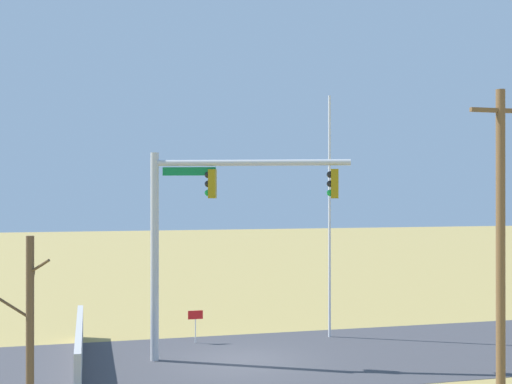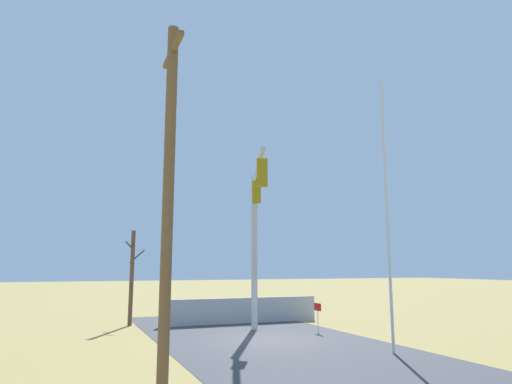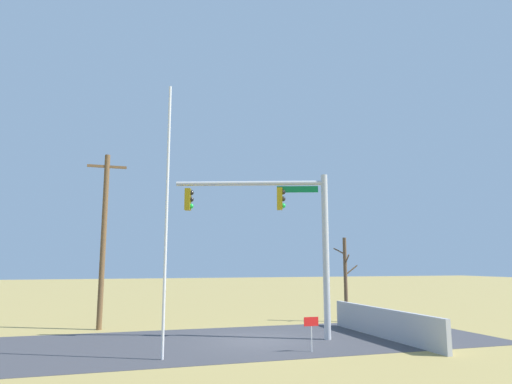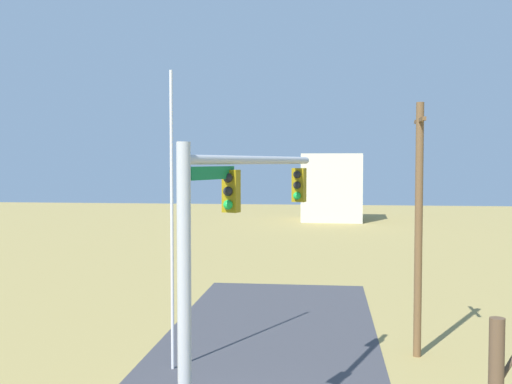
{
  "view_description": "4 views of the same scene",
  "coord_description": "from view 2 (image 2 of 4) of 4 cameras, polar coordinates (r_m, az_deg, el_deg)",
  "views": [
    {
      "loc": [
        5.01,
        21.77,
        5.6
      ],
      "look_at": [
        -0.58,
        -0.3,
        5.66
      ],
      "focal_mm": 46.8,
      "sensor_mm": 36.0,
      "label": 1
    },
    {
      "loc": [
        -16.7,
        7.17,
        2.77
      ],
      "look_at": [
        -0.38,
        0.53,
        5.69
      ],
      "focal_mm": 31.92,
      "sensor_mm": 36.0,
      "label": 2
    },
    {
      "loc": [
        -5.83,
        -18.64,
        3.15
      ],
      "look_at": [
        -0.17,
        -0.28,
        6.14
      ],
      "focal_mm": 32.09,
      "sensor_mm": 36.0,
      "label": 3
    },
    {
      "loc": [
        14.57,
        2.1,
        6.58
      ],
      "look_at": [
        -0.4,
        0.35,
        5.84
      ],
      "focal_mm": 43.01,
      "sensor_mm": 36.0,
      "label": 4
    }
  ],
  "objects": [
    {
      "name": "ground_plane",
      "position": [
        18.39,
        1.13,
        -18.06
      ],
      "size": [
        160.0,
        160.0,
        0.0
      ],
      "primitive_type": "plane",
      "color": "#9E894C"
    },
    {
      "name": "road_surface",
      "position": [
        14.85,
        7.63,
        -20.05
      ],
      "size": [
        28.0,
        8.0,
        0.01
      ],
      "primitive_type": "cube",
      "color": "#3D3D42",
      "rests_on": "ground_plane"
    },
    {
      "name": "sidewalk_corner",
      "position": [
        22.16,
        -1.21,
        -16.56
      ],
      "size": [
        6.0,
        6.0,
        0.01
      ],
      "primitive_type": "cube",
      "color": "#B7B5AD",
      "rests_on": "ground_plane"
    },
    {
      "name": "retaining_fence",
      "position": [
        23.56,
        -1.72,
        -14.62
      ],
      "size": [
        0.2,
        8.12,
        1.24
      ],
      "primitive_type": "cube",
      "color": "#A8A8AD",
      "rests_on": "ground_plane"
    },
    {
      "name": "signal_mast",
      "position": [
        19.49,
        0.02,
        -3.3
      ],
      "size": [
        6.32,
        2.41,
        6.97
      ],
      "color": "#B2B5BA",
      "rests_on": "ground_plane"
    },
    {
      "name": "flagpole",
      "position": [
        16.11,
        16.09,
        -2.09
      ],
      "size": [
        0.1,
        0.1,
        9.43
      ],
      "primitive_type": "cylinder",
      "color": "silver",
      "rests_on": "ground_plane"
    },
    {
      "name": "utility_pole",
      "position": [
        10.67,
        -10.94,
        -0.19
      ],
      "size": [
        1.9,
        0.26,
        8.56
      ],
      "color": "brown",
      "rests_on": "ground_plane"
    },
    {
      "name": "bare_tree",
      "position": [
        23.29,
        -15.31,
        -10.14
      ],
      "size": [
        1.27,
        1.02,
        4.55
      ],
      "color": "brown",
      "rests_on": "ground_plane"
    },
    {
      "name": "open_sign",
      "position": [
        20.56,
        7.74,
        -14.51
      ],
      "size": [
        0.56,
        0.04,
        1.22
      ],
      "color": "silver",
      "rests_on": "ground_plane"
    }
  ]
}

